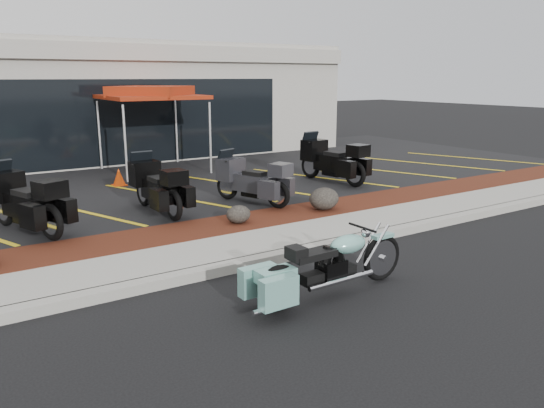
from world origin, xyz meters
TOP-DOWN VIEW (x-y plane):
  - ground at (0.00, 0.00)m, footprint 90.00×90.00m
  - curb at (0.00, 0.90)m, footprint 24.00×0.25m
  - sidewalk at (0.00, 1.60)m, footprint 24.00×1.20m
  - mulch_bed at (0.00, 2.80)m, footprint 24.00×1.20m
  - upper_lot at (0.00, 8.20)m, footprint 26.00×9.60m
  - dealership_building at (0.00, 14.47)m, footprint 18.00×8.16m
  - boulder_mid at (0.21, 2.73)m, footprint 0.48×0.40m
  - boulder_right at (2.23, 2.67)m, footprint 0.66×0.55m
  - hero_cruiser at (0.70, -0.61)m, footprint 2.57×0.71m
  - touring_black_front at (-3.54, 4.95)m, footprint 1.53×2.29m
  - touring_black_mid at (-0.82, 5.04)m, footprint 0.89×2.09m
  - touring_grey at (1.00, 4.65)m, footprint 1.39×2.12m
  - touring_black_rear at (4.15, 5.71)m, footprint 1.13×2.30m
  - traffic_cone at (-0.59, 7.55)m, footprint 0.42×0.42m
  - popup_canopy at (0.97, 9.14)m, footprint 3.35×3.35m

SIDE VIEW (x-z plane):
  - ground at x=0.00m, z-range 0.00..0.00m
  - curb at x=0.00m, z-range 0.00..0.15m
  - sidewalk at x=0.00m, z-range 0.00..0.15m
  - upper_lot at x=0.00m, z-range 0.00..0.15m
  - mulch_bed at x=0.00m, z-range 0.00..0.16m
  - boulder_mid at x=0.21m, z-range 0.16..0.50m
  - traffic_cone at x=-0.59m, z-range 0.15..0.59m
  - boulder_right at x=2.23m, z-range 0.16..0.62m
  - hero_cruiser at x=0.70m, z-range 0.00..0.90m
  - touring_grey at x=1.00m, z-range 0.15..1.30m
  - touring_black_mid at x=-0.82m, z-range 0.15..1.35m
  - touring_black_front at x=-3.54m, z-range 0.15..1.40m
  - touring_black_rear at x=4.15m, z-range 0.15..1.43m
  - dealership_building at x=0.00m, z-range 0.01..4.01m
  - popup_canopy at x=0.97m, z-range 1.15..3.61m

